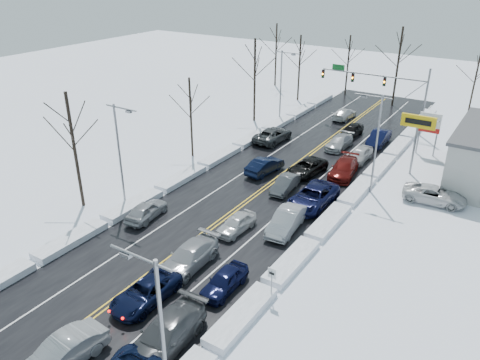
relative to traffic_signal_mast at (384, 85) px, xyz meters
The scene contains 41 objects.
ground 28.73m from the traffic_signal_mast, 97.02° to the right, with size 160.00×160.00×0.00m, color white.
road_surface 26.78m from the traffic_signal_mast, 97.55° to the right, with size 14.00×84.00×0.01m, color black.
snow_bank_left 28.77m from the traffic_signal_mast, 113.03° to the right, with size 1.54×72.00×0.52m, color white.
snow_bank_right 26.88m from the traffic_signal_mast, 80.92° to the right, with size 1.54×72.00×0.52m, color white.
traffic_signal_mast is the anchor object (origin of this frame).
tires_plus_sign 13.92m from the traffic_signal_mast, 59.54° to the right, with size 3.20×0.34×6.00m.
used_vehicles_sign 9.50m from the traffic_signal_mast, 40.34° to the right, with size 2.20×0.22×4.65m.
speed_limit_sign 36.51m from the traffic_signal_mast, 82.48° to the right, with size 0.55×0.09×2.35m.
streetlight_se 46.25m from the traffic_signal_mast, 83.98° to the right, with size 3.20×0.25×9.00m.
streetlight_ne 18.63m from the traffic_signal_mast, 74.91° to the right, with size 3.20×0.25×9.00m.
streetlight_sw 34.08m from the traffic_signal_mast, 110.16° to the right, with size 3.20×0.25×9.00m.
streetlight_nw 12.40m from the traffic_signal_mast, 161.23° to the right, with size 3.20×0.25×9.00m.
tree_left_b 37.16m from the traffic_signal_mast, 113.74° to the right, with size 4.00×4.00×10.00m.
tree_left_c 24.38m from the traffic_signal_mast, 124.90° to the right, with size 3.40×3.40×8.50m.
tree_left_d 15.93m from the traffic_signal_mast, 157.76° to the right, with size 4.20×4.20×10.50m.
tree_left_e 15.51m from the traffic_signal_mast, 157.13° to the left, with size 3.80×3.80×9.50m.
tree_far_a 24.63m from the traffic_signal_mast, 150.75° to the left, with size 4.00×4.00×10.00m.
tree_far_b 16.10m from the traffic_signal_mast, 125.98° to the left, with size 3.60×3.60×9.00m.
tree_far_c 11.32m from the traffic_signal_mast, 97.48° to the left, with size 4.40×4.40×11.00m.
tree_far_d 15.16m from the traffic_signal_mast, 55.64° to the left, with size 3.40×3.40×8.50m.
queued_car_2 40.75m from the traffic_signal_mast, 92.39° to the right, with size 2.29×4.98×1.38m, color black.
queued_car_3 36.47m from the traffic_signal_mast, 92.76° to the right, with size 2.18×5.36×1.56m, color #9B9DA3.
queued_car_4 30.87m from the traffic_signal_mast, 92.91° to the right, with size 1.58×3.94×1.34m, color silver.
queued_car_5 22.81m from the traffic_signal_mast, 94.17° to the right, with size 1.42×4.07×1.34m, color #444649.
queued_car_6 18.49m from the traffic_signal_mast, 95.03° to the right, with size 2.32×5.03×1.40m, color black.
queued_car_7 10.87m from the traffic_signal_mast, 99.33° to the right, with size 1.94×4.78×1.39m, color #979A9E.
queued_car_8 7.50m from the traffic_signal_mast, 109.90° to the right, with size 1.75×4.35×1.48m, color black.
queued_car_11 42.94m from the traffic_signal_mast, 87.53° to the right, with size 2.36×5.81×1.69m, color #3D3F42.
queued_car_12 37.22m from the traffic_signal_mast, 87.28° to the right, with size 1.63×4.05×1.38m, color black.
queued_car_13 28.70m from the traffic_signal_mast, 86.60° to the right, with size 1.73×4.95×1.63m, color #9EA0A6.
queued_car_14 23.97m from the traffic_signal_mast, 85.81° to the right, with size 2.80×6.08×1.69m, color black.
queued_car_15 17.03m from the traffic_signal_mast, 84.10° to the right, with size 2.19×5.39×1.56m, color #520D0B.
queued_car_16 12.90m from the traffic_signal_mast, 81.61° to the right, with size 1.74×4.31×1.47m, color #BBBBBD.
queued_car_17 8.18m from the traffic_signal_mast, 72.17° to the right, with size 1.69×4.85×1.60m, color black.
oncoming_car_0 21.02m from the traffic_signal_mast, 104.78° to the right, with size 1.63×4.68×1.54m, color black.
oncoming_car_1 15.42m from the traffic_signal_mast, 127.76° to the right, with size 2.64×5.73×1.59m, color #393C3E.
oncoming_car_2 7.51m from the traffic_signal_mast, 166.98° to the left, with size 1.94×4.78×1.39m, color silver.
oncoming_car_3 34.26m from the traffic_signal_mast, 105.13° to the right, with size 1.72×4.26×1.45m, color #97999F.
parked_car_0 20.70m from the traffic_signal_mast, 58.63° to the right, with size 2.45×5.31×1.48m, color silver.
parked_car_1 19.43m from the traffic_signal_mast, 43.96° to the right, with size 2.16×5.32×1.54m, color #3C3E41.
parked_car_2 13.93m from the traffic_signal_mast, 27.22° to the right, with size 1.82×4.52×1.54m, color black.
Camera 1 is at (19.14, -28.60, 19.33)m, focal length 35.00 mm.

